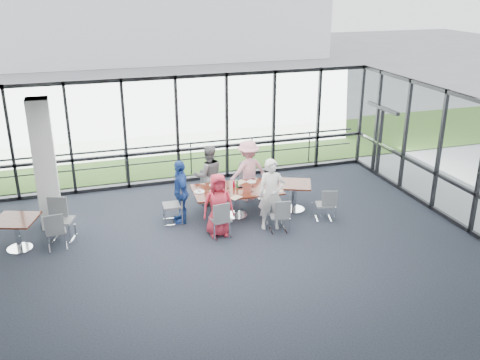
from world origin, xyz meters
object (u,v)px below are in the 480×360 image
object	(u,v)px
chair_main_end	(172,205)
chair_spare_r	(324,205)
diner_end	(181,192)
chair_main_fl	(210,187)
diner_near_left	(218,205)
chair_main_nl	(220,219)
side_table_right	(295,188)
side_table_left	(16,224)
chair_main_fr	(250,182)
main_table	(236,193)
diner_far_left	(209,175)
structural_column	(45,165)
diner_far_right	(248,171)
diner_near_right	(271,194)
chair_main_nr	(278,216)
chair_spare_lb	(62,220)
chair_spare_la	(56,231)

from	to	relation	value
chair_main_end	chair_spare_r	world-z (taller)	chair_main_end
diner_end	chair_main_fl	world-z (taller)	diner_end
diner_near_left	chair_main_nl	xyz separation A→B (m)	(0.02, -0.11, -0.32)
chair_main_fl	side_table_right	bearing A→B (deg)	158.48
side_table_left	chair_main_fr	xyz separation A→B (m)	(5.95, 1.26, -0.15)
chair_main_nl	chair_spare_r	bearing A→B (deg)	-3.84
main_table	chair_main_end	xyz separation A→B (m)	(-1.64, 0.11, -0.18)
side_table_right	diner_far_left	world-z (taller)	diner_far_left
chair_main_fl	chair_main_end	bearing A→B (deg)	51.46
structural_column	chair_main_fr	size ratio (longest dim) A/B	3.29
diner_end	chair_main_fr	xyz separation A→B (m)	(2.14, 0.93, -0.33)
diner_near_left	diner_end	distance (m)	1.21
side_table_left	diner_far_right	xyz separation A→B (m)	(5.86, 1.17, 0.21)
diner_near_right	diner_end	xyz separation A→B (m)	(-2.01, 1.02, -0.07)
structural_column	diner_near_right	bearing A→B (deg)	-19.00
main_table	diner_end	xyz separation A→B (m)	(-1.42, 0.10, 0.17)
diner_near_left	chair_main_end	size ratio (longest dim) A/B	1.64
side_table_left	diner_near_right	xyz separation A→B (m)	(5.83, -0.69, 0.25)
diner_far_left	diner_end	xyz separation A→B (m)	(-0.94, -0.86, -0.02)
diner_near_right	chair_main_nr	size ratio (longest dim) A/B	2.12
side_table_right	chair_main_nr	bearing A→B (deg)	-129.04
side_table_left	chair_spare_lb	distance (m)	1.01
side_table_left	side_table_right	distance (m)	6.80
side_table_right	chair_main_end	distance (m)	3.21
structural_column	main_table	world-z (taller)	structural_column
main_table	diner_far_left	distance (m)	1.09
structural_column	chair_main_end	xyz separation A→B (m)	(2.88, -0.73, -1.13)
chair_main_end	side_table_left	bearing A→B (deg)	-81.91
chair_main_nl	chair_main_end	distance (m)	1.45
diner_near_left	diner_near_right	bearing A→B (deg)	1.04
diner_far_left	diner_near_right	bearing A→B (deg)	121.61
chair_spare_lb	diner_end	bearing A→B (deg)	-158.10
diner_near_right	diner_far_right	size ratio (longest dim) A/B	1.04
diner_far_left	diner_end	bearing A→B (deg)	44.24
chair_main_nr	chair_spare_la	world-z (taller)	chair_spare_la
side_table_left	structural_column	bearing A→B (deg)	56.31
main_table	side_table_left	world-z (taller)	same
chair_main_end	chair_spare_lb	world-z (taller)	chair_spare_lb
chair_spare_lb	chair_spare_r	world-z (taller)	chair_spare_lb
diner_far_left	chair_main_nr	distance (m)	2.46
chair_spare_r	main_table	bearing A→B (deg)	173.42
diner_near_left	diner_end	bearing A→B (deg)	126.98
main_table	chair_main_nl	bearing A→B (deg)	-122.12
diner_far_left	chair_main_fr	xyz separation A→B (m)	(1.20, 0.07, -0.35)
diner_far_right	chair_spare_lb	bearing A→B (deg)	1.41
diner_near_right	diner_far_right	distance (m)	1.86
diner_far_right	chair_spare_la	size ratio (longest dim) A/B	1.91
main_table	chair_spare_r	bearing A→B (deg)	-19.78
side_table_right	diner_near_right	bearing A→B (deg)	-139.59
chair_main_fr	chair_main_fl	bearing A→B (deg)	-3.46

